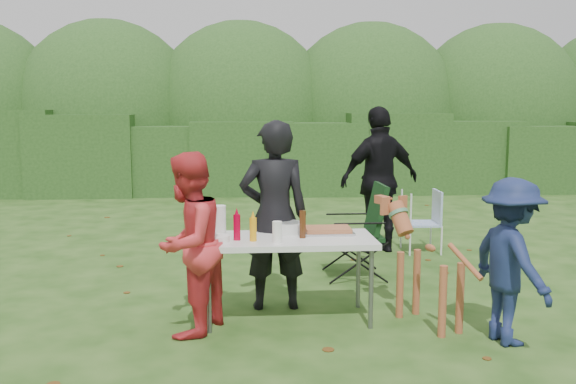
{
  "coord_description": "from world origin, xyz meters",
  "views": [
    {
      "loc": [
        -0.04,
        -5.47,
        1.85
      ],
      "look_at": [
        0.45,
        0.75,
        1.0
      ],
      "focal_mm": 38.0,
      "sensor_mm": 36.0,
      "label": 1
    }
  ],
  "objects": [
    {
      "name": "cup_stack",
      "position": [
        0.26,
        -0.48,
        0.83
      ],
      "size": [
        0.08,
        0.08,
        0.18
      ],
      "primitive_type": "cylinder",
      "color": "white",
      "rests_on": "folding_table"
    },
    {
      "name": "focaccia_bread",
      "position": [
        0.74,
        -0.13,
        0.78
      ],
      "size": [
        0.4,
        0.26,
        0.04
      ],
      "primitive_type": "cube",
      "color": "#AC653E",
      "rests_on": "food_tray"
    },
    {
      "name": "person_cook",
      "position": [
        0.26,
        0.05,
        0.88
      ],
      "size": [
        0.66,
        0.44,
        1.75
      ],
      "primitive_type": "imported",
      "rotation": [
        0.0,
        0.0,
        3.18
      ],
      "color": "black",
      "rests_on": "ground"
    },
    {
      "name": "hedge_row",
      "position": [
        0.0,
        8.0,
        0.85
      ],
      "size": [
        22.0,
        1.4,
        1.7
      ],
      "primitive_type": "cube",
      "color": "#23471C",
      "rests_on": "ground"
    },
    {
      "name": "plate_stack",
      "position": [
        -0.26,
        -0.39,
        0.77
      ],
      "size": [
        0.24,
        0.24,
        0.05
      ],
      "primitive_type": "cylinder",
      "color": "white",
      "rests_on": "folding_table"
    },
    {
      "name": "folding_table",
      "position": [
        0.37,
        -0.28,
        0.69
      ],
      "size": [
        1.5,
        0.7,
        0.74
      ],
      "color": "silver",
      "rests_on": "ground"
    },
    {
      "name": "dog",
      "position": [
        1.56,
        -0.52,
        0.52
      ],
      "size": [
        0.84,
        1.17,
        1.03
      ],
      "primitive_type": null,
      "rotation": [
        0.0,
        0.0,
        1.99
      ],
      "color": "#A45532",
      "rests_on": "ground"
    },
    {
      "name": "mustard_bottle",
      "position": [
        0.06,
        -0.4,
        0.84
      ],
      "size": [
        0.06,
        0.06,
        0.2
      ],
      "primitive_type": "cylinder",
      "color": "orange",
      "rests_on": "folding_table"
    },
    {
      "name": "shrub_backdrop",
      "position": [
        0.0,
        9.6,
        1.6
      ],
      "size": [
        20.0,
        2.6,
        3.2
      ],
      "primitive_type": "ellipsoid",
      "color": "#3D6628",
      "rests_on": "ground"
    },
    {
      "name": "person_red_jacket",
      "position": [
        -0.48,
        -0.55,
        0.75
      ],
      "size": [
        0.82,
        0.9,
        1.51
      ],
      "primitive_type": "imported",
      "rotation": [
        0.0,
        0.0,
        -1.99
      ],
      "color": "red",
      "rests_on": "ground"
    },
    {
      "name": "lawn_chair",
      "position": [
        2.3,
        2.18,
        0.41
      ],
      "size": [
        0.51,
        0.51,
        0.82
      ],
      "primitive_type": null,
      "rotation": [
        0.0,
        0.0,
        3.09
      ],
      "color": "#4C76C7",
      "rests_on": "ground"
    },
    {
      "name": "pasta_bowl",
      "position": [
        0.38,
        -0.09,
        0.79
      ],
      "size": [
        0.26,
        0.26,
        0.1
      ],
      "primitive_type": "cylinder",
      "color": "silver",
      "rests_on": "folding_table"
    },
    {
      "name": "camping_chair",
      "position": [
        1.21,
        1.04,
        0.53
      ],
      "size": [
        0.66,
        0.66,
        1.05
      ],
      "primitive_type": null,
      "rotation": [
        0.0,
        0.0,
        3.14
      ],
      "color": "black",
      "rests_on": "ground"
    },
    {
      "name": "paper_towel_roll",
      "position": [
        -0.23,
        -0.1,
        0.87
      ],
      "size": [
        0.12,
        0.12,
        0.26
      ],
      "primitive_type": "cylinder",
      "color": "white",
      "rests_on": "folding_table"
    },
    {
      "name": "food_tray",
      "position": [
        0.74,
        -0.13,
        0.75
      ],
      "size": [
        0.45,
        0.3,
        0.02
      ],
      "primitive_type": "cube",
      "color": "#B7B7BA",
      "rests_on": "folding_table"
    },
    {
      "name": "beer_bottle",
      "position": [
        0.49,
        -0.31,
        0.86
      ],
      "size": [
        0.06,
        0.06,
        0.24
      ],
      "primitive_type": "cylinder",
      "color": "#47230F",
      "rests_on": "folding_table"
    },
    {
      "name": "ketchup_bottle",
      "position": [
        -0.08,
        -0.35,
        0.85
      ],
      "size": [
        0.06,
        0.06,
        0.22
      ],
      "primitive_type": "cylinder",
      "color": "#A60020",
      "rests_on": "folding_table"
    },
    {
      "name": "ground",
      "position": [
        0.0,
        0.0,
        0.0
      ],
      "size": [
        80.0,
        80.0,
        0.0
      ],
      "primitive_type": "plane",
      "color": "#1E4211"
    },
    {
      "name": "child",
      "position": [
        2.08,
        -0.95,
        0.66
      ],
      "size": [
        0.66,
        0.94,
        1.32
      ],
      "primitive_type": "imported",
      "rotation": [
        0.0,
        0.0,
        1.78
      ],
      "color": "#18244D",
      "rests_on": "ground"
    },
    {
      "name": "person_black_puffy",
      "position": [
        1.75,
        2.22,
        0.95
      ],
      "size": [
        1.2,
        0.79,
        1.89
      ],
      "primitive_type": "imported",
      "rotation": [
        0.0,
        0.0,
        3.46
      ],
      "color": "black",
      "rests_on": "ground"
    }
  ]
}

